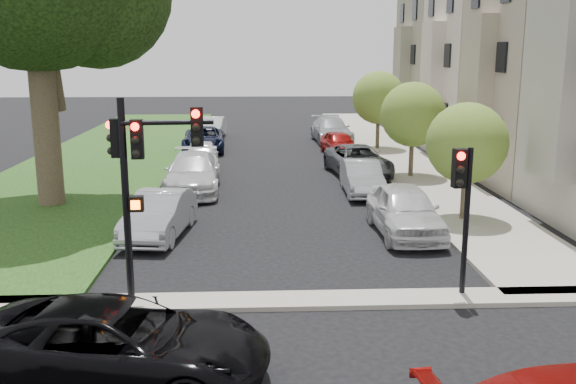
{
  "coord_description": "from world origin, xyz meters",
  "views": [
    {
      "loc": [
        -0.78,
        -12.05,
        5.8
      ],
      "look_at": [
        0.0,
        5.0,
        2.0
      ],
      "focal_mm": 40.0,
      "sensor_mm": 36.0,
      "label": 1
    }
  ],
  "objects_px": {
    "car_parked_4": "(331,130)",
    "car_parked_8": "(204,139)",
    "car_parked_1": "(362,178)",
    "car_parked_5": "(159,215)",
    "small_tree_c": "(379,98)",
    "car_parked_3": "(339,143)",
    "car_parked_0": "(405,210)",
    "car_parked_2": "(358,161)",
    "car_parked_7": "(202,155)",
    "car_cross_near": "(117,344)",
    "car_parked_9": "(212,128)",
    "traffic_signal_secondary": "(463,195)",
    "traffic_signal_main": "(141,164)",
    "car_parked_6": "(193,173)",
    "small_tree_b": "(413,115)",
    "small_tree_a": "(467,143)"
  },
  "relations": [
    {
      "from": "car_parked_0",
      "to": "car_parked_9",
      "type": "bearing_deg",
      "value": 107.15
    },
    {
      "from": "small_tree_b",
      "to": "car_parked_4",
      "type": "relative_size",
      "value": 0.82
    },
    {
      "from": "car_parked_2",
      "to": "car_parked_5",
      "type": "relative_size",
      "value": 1.18
    },
    {
      "from": "car_parked_9",
      "to": "car_parked_7",
      "type": "bearing_deg",
      "value": -85.11
    },
    {
      "from": "traffic_signal_main",
      "to": "car_parked_6",
      "type": "xyz_separation_m",
      "value": [
        -0.12,
        12.03,
        -2.5
      ]
    },
    {
      "from": "car_parked_0",
      "to": "car_parked_2",
      "type": "relative_size",
      "value": 0.92
    },
    {
      "from": "small_tree_c",
      "to": "car_parked_1",
      "type": "bearing_deg",
      "value": -103.39
    },
    {
      "from": "small_tree_b",
      "to": "car_parked_7",
      "type": "relative_size",
      "value": 1.08
    },
    {
      "from": "car_parked_5",
      "to": "car_parked_7",
      "type": "relative_size",
      "value": 1.06
    },
    {
      "from": "traffic_signal_secondary",
      "to": "car_parked_0",
      "type": "height_order",
      "value": "traffic_signal_secondary"
    },
    {
      "from": "car_parked_4",
      "to": "traffic_signal_secondary",
      "type": "bearing_deg",
      "value": -93.41
    },
    {
      "from": "car_parked_8",
      "to": "car_parked_7",
      "type": "bearing_deg",
      "value": -88.83
    },
    {
      "from": "car_parked_2",
      "to": "car_parked_9",
      "type": "bearing_deg",
      "value": 112.55
    },
    {
      "from": "small_tree_c",
      "to": "car_parked_0",
      "type": "relative_size",
      "value": 0.99
    },
    {
      "from": "car_parked_3",
      "to": "car_parked_5",
      "type": "bearing_deg",
      "value": -122.96
    },
    {
      "from": "car_parked_6",
      "to": "car_parked_7",
      "type": "distance_m",
      "value": 5.18
    },
    {
      "from": "car_parked_0",
      "to": "car_parked_7",
      "type": "bearing_deg",
      "value": 120.95
    },
    {
      "from": "car_parked_1",
      "to": "car_parked_5",
      "type": "bearing_deg",
      "value": -140.61
    },
    {
      "from": "car_parked_5",
      "to": "car_parked_3",
      "type": "bearing_deg",
      "value": 71.42
    },
    {
      "from": "car_parked_4",
      "to": "car_parked_6",
      "type": "xyz_separation_m",
      "value": [
        -7.4,
        -14.35,
        0.01
      ]
    },
    {
      "from": "small_tree_c",
      "to": "car_parked_7",
      "type": "xyz_separation_m",
      "value": [
        -9.81,
        -5.72,
        -2.38
      ]
    },
    {
      "from": "traffic_signal_secondary",
      "to": "car_parked_8",
      "type": "relative_size",
      "value": 0.71
    },
    {
      "from": "traffic_signal_main",
      "to": "car_parked_5",
      "type": "relative_size",
      "value": 1.1
    },
    {
      "from": "car_parked_4",
      "to": "car_parked_8",
      "type": "distance_m",
      "value": 8.57
    },
    {
      "from": "car_parked_5",
      "to": "car_parked_6",
      "type": "xyz_separation_m",
      "value": [
        0.4,
        6.61,
        0.08
      ]
    },
    {
      "from": "car_parked_3",
      "to": "car_parked_8",
      "type": "distance_m",
      "value": 7.87
    },
    {
      "from": "car_parked_0",
      "to": "car_parked_7",
      "type": "height_order",
      "value": "car_parked_0"
    },
    {
      "from": "small_tree_a",
      "to": "car_parked_8",
      "type": "distance_m",
      "value": 19.22
    },
    {
      "from": "small_tree_b",
      "to": "car_parked_9",
      "type": "bearing_deg",
      "value": 125.45
    },
    {
      "from": "car_parked_4",
      "to": "car_parked_8",
      "type": "bearing_deg",
      "value": -159.87
    },
    {
      "from": "small_tree_b",
      "to": "car_parked_0",
      "type": "relative_size",
      "value": 0.94
    },
    {
      "from": "car_parked_2",
      "to": "car_parked_9",
      "type": "distance_m",
      "value": 15.51
    },
    {
      "from": "car_parked_7",
      "to": "car_parked_8",
      "type": "relative_size",
      "value": 0.8
    },
    {
      "from": "car_parked_2",
      "to": "car_parked_5",
      "type": "distance_m",
      "value": 12.49
    },
    {
      "from": "small_tree_c",
      "to": "car_parked_9",
      "type": "distance_m",
      "value": 11.8
    },
    {
      "from": "car_parked_1",
      "to": "car_parked_3",
      "type": "distance_m",
      "value": 10.1
    },
    {
      "from": "car_cross_near",
      "to": "car_parked_6",
      "type": "relative_size",
      "value": 0.99
    },
    {
      "from": "car_parked_4",
      "to": "small_tree_b",
      "type": "bearing_deg",
      "value": -82.43
    },
    {
      "from": "car_parked_0",
      "to": "car_parked_4",
      "type": "height_order",
      "value": "car_parked_0"
    },
    {
      "from": "car_parked_5",
      "to": "car_parked_7",
      "type": "distance_m",
      "value": 11.79
    },
    {
      "from": "car_parked_1",
      "to": "car_parked_6",
      "type": "bearing_deg",
      "value": 174.68
    },
    {
      "from": "traffic_signal_secondary",
      "to": "car_parked_0",
      "type": "distance_m",
      "value": 5.65
    },
    {
      "from": "car_cross_near",
      "to": "car_parked_1",
      "type": "relative_size",
      "value": 1.31
    },
    {
      "from": "car_parked_0",
      "to": "car_parked_1",
      "type": "relative_size",
      "value": 1.14
    },
    {
      "from": "small_tree_a",
      "to": "car_parked_2",
      "type": "bearing_deg",
      "value": 105.54
    },
    {
      "from": "car_cross_near",
      "to": "car_parked_4",
      "type": "height_order",
      "value": "car_parked_4"
    },
    {
      "from": "car_parked_5",
      "to": "car_parked_8",
      "type": "bearing_deg",
      "value": 97.26
    },
    {
      "from": "car_parked_2",
      "to": "car_parked_3",
      "type": "xyz_separation_m",
      "value": [
        -0.14,
        6.19,
        -0.05
      ]
    },
    {
      "from": "traffic_signal_main",
      "to": "car_parked_8",
      "type": "xyz_separation_m",
      "value": [
        -0.56,
        22.94,
        -2.59
      ]
    },
    {
      "from": "small_tree_a",
      "to": "traffic_signal_main",
      "type": "height_order",
      "value": "traffic_signal_main"
    }
  ]
}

